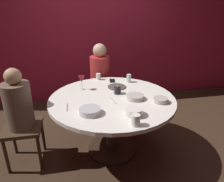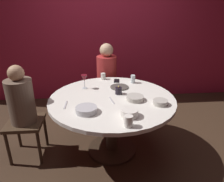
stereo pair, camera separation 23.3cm
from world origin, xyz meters
The scene contains 18 objects.
ground_plane centered at (0.00, 0.00, 0.00)m, with size 8.00×8.00×0.00m, color #382619.
back_wall centered at (0.00, 1.72, 1.30)m, with size 6.00×0.10×2.60m, color maroon.
dining_table centered at (0.00, 0.00, 0.59)m, with size 1.43×1.43×0.73m.
seated_diner_left centered at (-1.01, 0.00, 0.70)m, with size 0.40×0.40×1.13m.
seated_diner_back centered at (0.00, 0.95, 0.73)m, with size 0.40×0.40×1.18m.
candle_holder centered at (0.09, 0.10, 0.77)m, with size 0.08×0.08×0.10m.
wine_glass centered at (-0.32, 0.31, 0.86)m, with size 0.08×0.08×0.18m.
dinner_plate centered at (0.12, 0.30, 0.74)m, with size 0.23×0.23×0.01m, color #4C4742.
cell_phone centered at (0.11, 0.55, 0.73)m, with size 0.07×0.14×0.01m, color black.
bowl_serving_large centered at (-0.28, -0.33, 0.76)m, with size 0.21×0.21×0.06m, color #B7B7BC.
bowl_salad_center centered at (0.49, -0.22, 0.76)m, with size 0.16×0.16×0.05m, color #B2ADA3.
bowl_small_white centered at (0.13, -0.44, 0.77)m, with size 0.16×0.16×0.07m, color silver.
bowl_sauce_side centered at (0.25, -0.09, 0.76)m, with size 0.19×0.19×0.05m, color #B2ADA3.
cup_near_candle centered at (0.09, -0.62, 0.78)m, with size 0.08×0.08×0.10m, color silver.
cup_by_left_diner centered at (0.32, 0.46, 0.79)m, with size 0.06×0.06×0.11m, color silver.
cup_by_right_diner centered at (-0.07, 0.64, 0.77)m, with size 0.07×0.07×0.09m, color silver.
fork_near_plate centered at (-0.01, -0.09, 0.73)m, with size 0.02×0.18×0.01m, color #B7B7BC.
knife_near_plate centered at (-0.51, -0.15, 0.73)m, with size 0.02×0.18×0.01m, color #B7B7BC.
Camera 1 is at (-0.42, -2.12, 1.71)m, focal length 33.28 mm.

